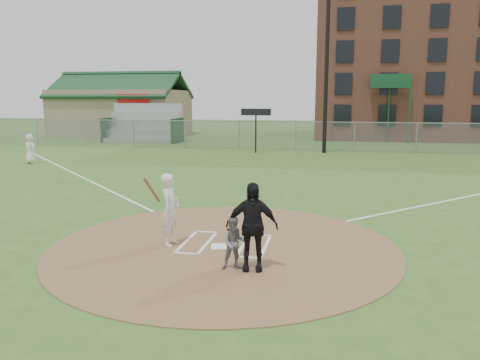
% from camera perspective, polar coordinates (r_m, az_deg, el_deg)
% --- Properties ---
extents(ground, '(140.00, 140.00, 0.00)m').
position_cam_1_polar(ground, '(11.49, -1.94, -8.08)').
color(ground, '#356021').
rests_on(ground, ground).
extents(dirt_circle, '(8.40, 8.40, 0.02)m').
position_cam_1_polar(dirt_circle, '(11.48, -1.94, -8.04)').
color(dirt_circle, olive).
rests_on(dirt_circle, ground).
extents(home_plate, '(0.52, 0.52, 0.03)m').
position_cam_1_polar(home_plate, '(11.36, -2.40, -8.11)').
color(home_plate, white).
rests_on(home_plate, dirt_circle).
extents(foul_line_third, '(17.04, 17.04, 0.01)m').
position_cam_1_polar(foul_line_third, '(23.03, -18.96, 0.47)').
color(foul_line_third, white).
rests_on(foul_line_third, ground).
extents(catcher, '(0.65, 0.57, 1.12)m').
position_cam_1_polar(catcher, '(9.82, -0.67, -7.67)').
color(catcher, slate).
rests_on(catcher, dirt_circle).
extents(umpire, '(1.13, 0.57, 1.85)m').
position_cam_1_polar(umpire, '(9.68, 1.45, -5.67)').
color(umpire, black).
rests_on(umpire, dirt_circle).
extents(ondeck_player, '(0.94, 0.81, 1.63)m').
position_cam_1_polar(ondeck_player, '(28.53, -24.22, 3.48)').
color(ondeck_player, silver).
rests_on(ondeck_player, ground).
extents(batters_boxes, '(2.08, 1.88, 0.01)m').
position_cam_1_polar(batters_boxes, '(11.62, -1.77, -7.74)').
color(batters_boxes, white).
rests_on(batters_boxes, dirt_circle).
extents(batter_at_plate, '(0.64, 1.03, 1.78)m').
position_cam_1_polar(batter_at_plate, '(11.43, -8.50, -3.57)').
color(batter_at_plate, white).
rests_on(batter_at_plate, dirt_circle).
extents(outfield_fence, '(56.08, 0.08, 2.03)m').
position_cam_1_polar(outfield_fence, '(32.84, 6.77, 5.35)').
color(outfield_fence, slate).
rests_on(outfield_fence, ground).
extents(bleachers, '(6.08, 3.20, 3.20)m').
position_cam_1_polar(bleachers, '(40.01, -11.75, 6.83)').
color(bleachers, '#B7BABF').
rests_on(bleachers, ground).
extents(clubhouse, '(12.20, 8.71, 6.23)m').
position_cam_1_polar(clubhouse, '(48.22, -14.17, 8.16)').
color(clubhouse, '#9B8869').
rests_on(clubhouse, ground).
extents(light_pole, '(1.20, 0.30, 12.22)m').
position_cam_1_polar(light_pole, '(31.80, 10.56, 15.21)').
color(light_pole, black).
rests_on(light_pole, ground).
extents(scoreboard_sign, '(2.00, 0.10, 2.93)m').
position_cam_1_polar(scoreboard_sign, '(31.27, 1.95, 7.71)').
color(scoreboard_sign, black).
rests_on(scoreboard_sign, ground).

